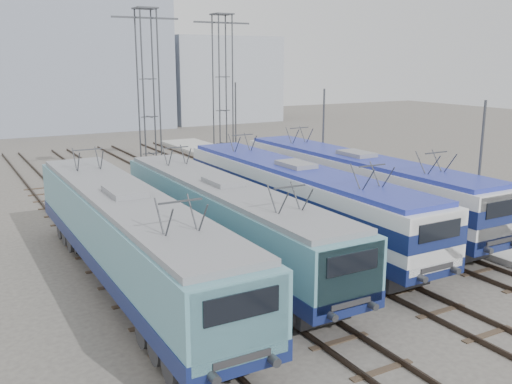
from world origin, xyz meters
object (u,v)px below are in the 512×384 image
at_px(locomotive_center_right, 297,195).
at_px(mast_rear, 236,126).
at_px(locomotive_far_left, 129,234).
at_px(locomotive_center_left, 226,216).
at_px(catenary_tower_west, 149,92).
at_px(mast_mid, 323,145).
at_px(mast_front, 479,178).
at_px(locomotive_far_right, 357,182).
at_px(catenary_tower_east, 223,89).

height_order(locomotive_center_right, mast_rear, mast_rear).
height_order(locomotive_far_left, locomotive_center_left, locomotive_far_left).
height_order(catenary_tower_west, mast_mid, catenary_tower_west).
distance_m(mast_front, mast_mid, 12.00).
bearing_deg(mast_front, locomotive_center_left, 159.56).
xyz_separation_m(catenary_tower_west, mast_mid, (8.60, -8.00, -3.14)).
distance_m(locomotive_far_left, locomotive_far_right, 13.84).
bearing_deg(catenary_tower_east, locomotive_center_right, -104.26).
height_order(locomotive_center_left, mast_mid, mast_mid).
bearing_deg(mast_mid, locomotive_center_left, -143.75).
height_order(locomotive_center_right, mast_mid, mast_mid).
height_order(locomotive_far_left, locomotive_center_right, locomotive_far_left).
relative_size(locomotive_center_right, mast_front, 2.61).
bearing_deg(locomotive_far_left, mast_mid, 29.83).
xyz_separation_m(locomotive_far_right, catenary_tower_west, (-6.75, 13.75, 4.29)).
bearing_deg(mast_rear, catenary_tower_east, -136.40).
xyz_separation_m(locomotive_far_left, locomotive_far_right, (13.50, 3.05, 0.03)).
relative_size(locomotive_center_left, catenary_tower_east, 1.46).
bearing_deg(locomotive_far_left, catenary_tower_west, 68.11).
relative_size(locomotive_center_right, mast_rear, 2.61).
xyz_separation_m(locomotive_center_left, catenary_tower_west, (2.25, 15.96, 4.46)).
bearing_deg(locomotive_center_right, mast_rear, 71.27).
xyz_separation_m(locomotive_far_left, mast_mid, (15.35, 8.80, 1.18)).
relative_size(locomotive_center_left, mast_front, 2.50).
xyz_separation_m(locomotive_center_right, mast_rear, (6.35, 18.72, 1.17)).
xyz_separation_m(locomotive_far_left, mast_front, (15.35, -3.20, 1.18)).
height_order(mast_front, mast_mid, same).
bearing_deg(catenary_tower_west, locomotive_center_right, -81.31).
bearing_deg(mast_rear, locomotive_center_right, -108.73).
distance_m(catenary_tower_west, mast_front, 22.00).
bearing_deg(mast_front, locomotive_far_left, 168.22).
distance_m(locomotive_center_right, mast_rear, 19.81).
xyz_separation_m(locomotive_center_right, mast_front, (6.35, -5.28, 1.17)).
xyz_separation_m(locomotive_far_right, mast_mid, (1.85, 5.75, 1.15)).
distance_m(catenary_tower_east, mast_mid, 10.69).
height_order(mast_mid, mast_rear, same).
relative_size(locomotive_far_right, mast_mid, 2.63).
bearing_deg(locomotive_far_left, catenary_tower_east, 54.82).
bearing_deg(catenary_tower_east, mast_front, -84.55).
bearing_deg(catenary_tower_east, locomotive_far_right, -89.09).
relative_size(locomotive_far_left, locomotive_center_left, 1.07).
height_order(catenary_tower_east, mast_mid, catenary_tower_east).
relative_size(locomotive_far_left, catenary_tower_east, 1.56).
height_order(catenary_tower_west, catenary_tower_east, same).
bearing_deg(mast_rear, locomotive_far_left, -126.43).
relative_size(mast_mid, mast_rear, 1.00).
bearing_deg(mast_mid, catenary_tower_west, 137.07).
height_order(locomotive_far_left, mast_rear, mast_rear).
relative_size(catenary_tower_east, mast_rear, 1.71).
xyz_separation_m(locomotive_center_left, locomotive_far_right, (9.00, 2.21, 0.16)).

